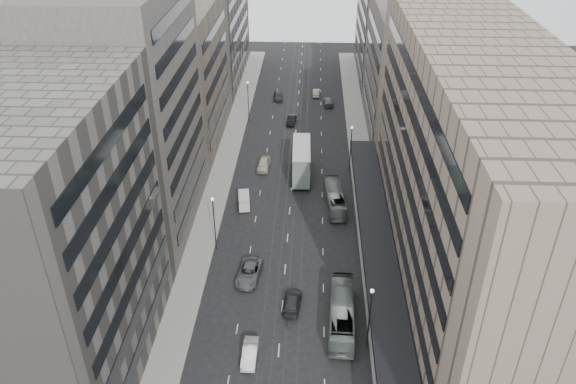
% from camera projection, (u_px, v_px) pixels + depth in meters
% --- Properties ---
extents(ground, '(220.00, 220.00, 0.00)m').
position_uv_depth(ground, '(282.00, 312.00, 66.89)').
color(ground, black).
rests_on(ground, ground).
extents(sidewalk_right, '(4.00, 125.00, 0.15)m').
position_uv_depth(sidewalk_right, '(362.00, 164.00, 98.35)').
color(sidewalk_right, gray).
rests_on(sidewalk_right, ground).
extents(sidewalk_left, '(4.00, 125.00, 0.15)m').
position_uv_depth(sidewalk_left, '(226.00, 161.00, 99.27)').
color(sidewalk_left, gray).
rests_on(sidewalk_left, ground).
extents(department_store, '(19.20, 60.00, 30.00)m').
position_uv_depth(department_store, '(469.00, 174.00, 65.08)').
color(department_store, gray).
rests_on(department_store, ground).
extents(building_right_mid, '(15.00, 28.00, 24.00)m').
position_uv_depth(building_right_mid, '(412.00, 71.00, 104.12)').
color(building_right_mid, '#4D4843').
rests_on(building_right_mid, ground).
extents(building_right_far, '(15.00, 32.00, 28.00)m').
position_uv_depth(building_right_far, '(394.00, 19.00, 128.64)').
color(building_right_far, '#66625C').
rests_on(building_right_far, ground).
extents(building_left_a, '(15.00, 28.00, 30.00)m').
position_uv_depth(building_left_a, '(50.00, 247.00, 53.07)').
color(building_left_a, '#66625C').
rests_on(building_left_a, ground).
extents(building_left_b, '(15.00, 26.00, 34.00)m').
position_uv_depth(building_left_b, '(129.00, 113.00, 75.04)').
color(building_left_b, '#4D4843').
rests_on(building_left_b, ground).
extents(building_left_c, '(15.00, 28.00, 25.00)m').
position_uv_depth(building_left_c, '(176.00, 76.00, 100.40)').
color(building_left_c, '#6F6556').
rests_on(building_left_c, ground).
extents(building_left_d, '(15.00, 38.00, 28.00)m').
position_uv_depth(building_left_d, '(206.00, 20.00, 127.74)').
color(building_left_d, '#66625C').
rests_on(building_left_d, ground).
extents(lamp_right_near, '(0.44, 0.44, 8.32)m').
position_uv_depth(lamp_right_near, '(370.00, 312.00, 59.54)').
color(lamp_right_near, '#262628').
rests_on(lamp_right_near, ground).
extents(lamp_right_far, '(0.44, 0.44, 8.32)m').
position_uv_depth(lamp_right_far, '(351.00, 143.00, 93.63)').
color(lamp_right_far, '#262628').
rests_on(lamp_right_far, ground).
extents(lamp_left_near, '(0.44, 0.44, 8.32)m').
position_uv_depth(lamp_left_near, '(214.00, 217.00, 74.77)').
color(lamp_left_near, '#262628').
rests_on(lamp_left_near, ground).
extents(lamp_left_far, '(0.44, 0.44, 8.32)m').
position_uv_depth(lamp_left_far, '(248.00, 96.00, 111.42)').
color(lamp_left_far, '#262628').
rests_on(lamp_left_far, ground).
extents(bus_near, '(3.23, 11.85, 3.27)m').
position_uv_depth(bus_near, '(342.00, 313.00, 64.44)').
color(bus_near, slate).
rests_on(bus_near, ground).
extents(bus_far, '(3.41, 10.55, 2.89)m').
position_uv_depth(bus_far, '(335.00, 198.00, 86.05)').
color(bus_far, gray).
rests_on(bus_far, ground).
extents(double_decker, '(3.35, 10.36, 5.63)m').
position_uv_depth(double_decker, '(301.00, 161.00, 93.03)').
color(double_decker, gray).
rests_on(double_decker, ground).
extents(panel_van, '(2.19, 3.81, 2.28)m').
position_uv_depth(panel_van, '(244.00, 201.00, 85.77)').
color(panel_van, white).
rests_on(panel_van, ground).
extents(sedan_1, '(1.64, 4.54, 1.49)m').
position_uv_depth(sedan_1, '(250.00, 353.00, 60.46)').
color(sedan_1, silver).
rests_on(sedan_1, ground).
extents(sedan_2, '(3.43, 6.28, 1.67)m').
position_uv_depth(sedan_2, '(249.00, 273.00, 71.81)').
color(sedan_2, '#5A5B5D').
rests_on(sedan_2, ground).
extents(sedan_3, '(2.53, 5.22, 1.46)m').
position_uv_depth(sedan_3, '(292.00, 302.00, 67.37)').
color(sedan_3, '#262729').
rests_on(sedan_3, ground).
extents(sedan_4, '(2.28, 5.13, 1.71)m').
position_uv_depth(sedan_4, '(264.00, 164.00, 96.53)').
color(sedan_4, beige).
rests_on(sedan_4, ground).
extents(sedan_5, '(2.12, 4.78, 1.53)m').
position_uv_depth(sedan_5, '(292.00, 120.00, 112.51)').
color(sedan_5, black).
rests_on(sedan_5, ground).
extents(sedan_6, '(2.96, 5.62, 1.51)m').
position_uv_depth(sedan_6, '(301.00, 149.00, 101.62)').
color(sedan_6, silver).
rests_on(sedan_6, ground).
extents(sedan_7, '(2.12, 4.93, 1.42)m').
position_uv_depth(sedan_7, '(328.00, 102.00, 120.87)').
color(sedan_7, '#5E5E61').
rests_on(sedan_7, ground).
extents(sedan_8, '(2.30, 4.97, 1.65)m').
position_uv_depth(sedan_8, '(278.00, 96.00, 123.34)').
color(sedan_8, '#262629').
rests_on(sedan_8, ground).
extents(sedan_9, '(1.55, 4.31, 1.42)m').
position_uv_depth(sedan_9, '(316.00, 93.00, 125.31)').
color(sedan_9, '#BDB29C').
rests_on(sedan_9, ground).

